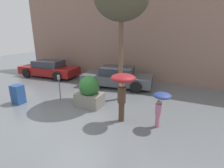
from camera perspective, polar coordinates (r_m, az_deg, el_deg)
ground_plane at (r=7.42m, az=-13.04°, el=-10.02°), size 40.00×40.00×0.00m
building_facade at (r=12.35m, az=5.63°, el=15.45°), size 18.00×0.30×6.00m
planter_box at (r=7.95m, az=-7.40°, el=-2.61°), size 1.18×0.92×1.41m
person_adult at (r=6.23m, az=3.51°, el=-0.44°), size 0.88×0.88×1.88m
person_child at (r=6.24m, az=15.72°, el=-5.23°), size 0.62×0.62×1.30m
parked_car_near at (r=10.77m, az=1.71°, el=2.21°), size 4.46×2.43×1.21m
parked_car_far at (r=14.00m, az=-19.82°, el=4.67°), size 4.55×2.22×1.21m
parking_meter at (r=8.91m, az=-16.89°, el=0.54°), size 0.14×0.14×1.26m
newspaper_box at (r=9.34m, az=-28.38°, el=-3.01°), size 0.50×0.44×0.90m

